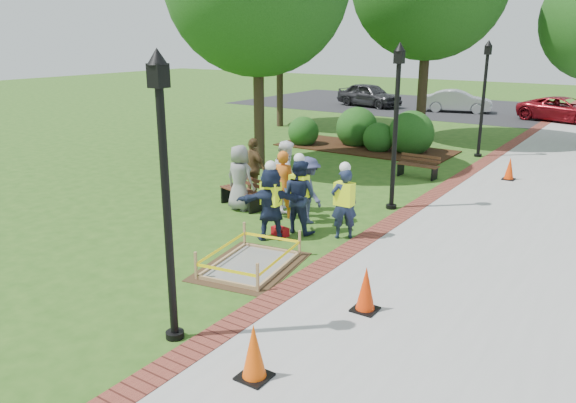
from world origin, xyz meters
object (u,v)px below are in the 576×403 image
Objects in this scene: wet_concrete_pad at (250,256)px; cone_front at (254,353)px; hivis_worker_a at (271,201)px; lamp_near at (165,179)px; hivis_worker_c at (299,194)px; bench_near at (243,198)px; hivis_worker_b at (344,201)px.

cone_front is (2.36, -2.99, 0.16)m from wet_concrete_pad.
hivis_worker_a reaches higher than wet_concrete_pad.
lamp_near is 2.27× the size of hivis_worker_c.
hivis_worker_a is (2.07, -1.58, 0.65)m from bench_near.
cone_front is 0.46× the size of hivis_worker_b.
lamp_near reaches higher than bench_near.
lamp_near is at bearing -73.33° from hivis_worker_a.
lamp_near reaches higher than hivis_worker_a.
hivis_worker_c is at bearing 69.76° from hivis_worker_a.
lamp_near is 5.53m from hivis_worker_b.
wet_concrete_pad is 0.60× the size of lamp_near.
hivis_worker_a is (-2.95, 4.52, 0.51)m from cone_front.
wet_concrete_pad is 1.66× the size of bench_near.
hivis_worker_a is (-0.59, 1.53, 0.66)m from wet_concrete_pad.
bench_near is at bearing 129.44° from cone_front.
wet_concrete_pad is 2.39m from hivis_worker_c.
hivis_worker_c reaches higher than hivis_worker_b.
bench_near is at bearing 119.64° from lamp_near.
bench_near is 1.88× the size of cone_front.
wet_concrete_pad is 3.13× the size of cone_front.
hivis_worker_b is 0.94× the size of hivis_worker_c.
cone_front is at bearing -6.40° from lamp_near.
bench_near is 2.58m from hivis_worker_c.
bench_near is at bearing 169.61° from hivis_worker_b.
lamp_near is at bearing -78.53° from hivis_worker_c.
bench_near is 7.16m from lamp_near.
hivis_worker_a is (-1.30, 4.33, -1.58)m from lamp_near.
cone_front reaches higher than wet_concrete_pad.
hivis_worker_b is (1.32, 0.96, -0.02)m from hivis_worker_a.
hivis_worker_b is (0.02, 5.29, -1.60)m from lamp_near.
hivis_worker_c reaches higher than wet_concrete_pad.
hivis_worker_c is at bearing 98.11° from wet_concrete_pad.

